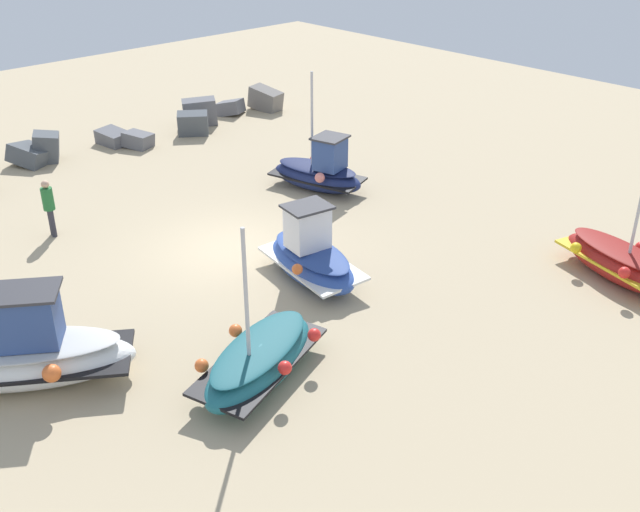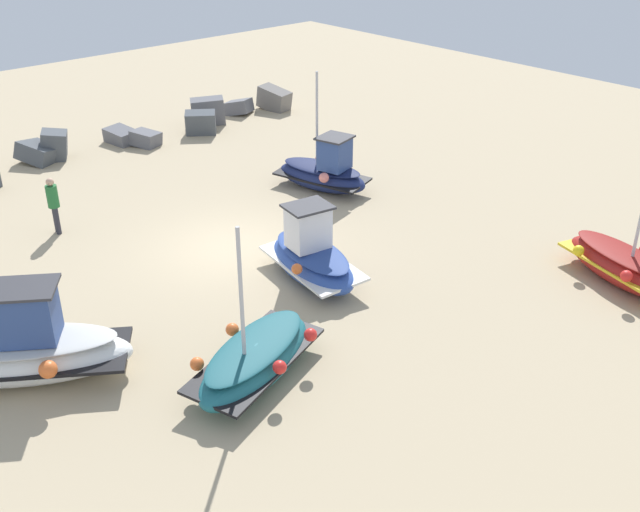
{
  "view_description": "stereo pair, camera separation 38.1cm",
  "coord_description": "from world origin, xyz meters",
  "px_view_note": "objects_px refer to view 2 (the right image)",
  "views": [
    {
      "loc": [
        -10.72,
        -15.06,
        9.27
      ],
      "look_at": [
        0.34,
        -3.33,
        0.9
      ],
      "focal_mm": 42.08,
      "sensor_mm": 36.0,
      "label": 1
    },
    {
      "loc": [
        -10.44,
        -15.32,
        9.27
      ],
      "look_at": [
        0.34,
        -3.33,
        0.9
      ],
      "focal_mm": 42.08,
      "sensor_mm": 36.0,
      "label": 2
    }
  ],
  "objects_px": {
    "fishing_boat_1": "(19,350)",
    "person_walking": "(53,202)",
    "fishing_boat_2": "(324,172)",
    "fishing_boat_3": "(312,257)",
    "fishing_boat_0": "(256,359)",
    "fishing_boat_4": "(621,265)"
  },
  "relations": [
    {
      "from": "fishing_boat_0",
      "to": "fishing_boat_3",
      "type": "distance_m",
      "value": 4.33
    },
    {
      "from": "fishing_boat_1",
      "to": "person_walking",
      "type": "height_order",
      "value": "fishing_boat_1"
    },
    {
      "from": "fishing_boat_4",
      "to": "fishing_boat_2",
      "type": "bearing_deg",
      "value": 25.13
    },
    {
      "from": "fishing_boat_2",
      "to": "fishing_boat_4",
      "type": "height_order",
      "value": "fishing_boat_2"
    },
    {
      "from": "fishing_boat_4",
      "to": "fishing_boat_1",
      "type": "bearing_deg",
      "value": 80.97
    },
    {
      "from": "fishing_boat_2",
      "to": "person_walking",
      "type": "distance_m",
      "value": 8.27
    },
    {
      "from": "fishing_boat_3",
      "to": "fishing_boat_1",
      "type": "bearing_deg",
      "value": 93.38
    },
    {
      "from": "fishing_boat_0",
      "to": "fishing_boat_1",
      "type": "distance_m",
      "value": 4.75
    },
    {
      "from": "fishing_boat_1",
      "to": "fishing_boat_4",
      "type": "distance_m",
      "value": 14.14
    },
    {
      "from": "fishing_boat_1",
      "to": "person_walking",
      "type": "distance_m",
      "value": 6.98
    },
    {
      "from": "fishing_boat_3",
      "to": "fishing_boat_4",
      "type": "relative_size",
      "value": 0.95
    },
    {
      "from": "fishing_boat_1",
      "to": "person_walking",
      "type": "relative_size",
      "value": 2.76
    },
    {
      "from": "fishing_boat_0",
      "to": "fishing_boat_1",
      "type": "height_order",
      "value": "fishing_boat_1"
    },
    {
      "from": "fishing_boat_1",
      "to": "fishing_boat_2",
      "type": "height_order",
      "value": "fishing_boat_1"
    },
    {
      "from": "fishing_boat_1",
      "to": "person_walking",
      "type": "xyz_separation_m",
      "value": [
        3.5,
        6.03,
        0.3
      ]
    },
    {
      "from": "fishing_boat_3",
      "to": "fishing_boat_0",
      "type": "bearing_deg",
      "value": 133.22
    },
    {
      "from": "fishing_boat_0",
      "to": "fishing_boat_2",
      "type": "relative_size",
      "value": 0.97
    },
    {
      "from": "fishing_boat_2",
      "to": "fishing_boat_3",
      "type": "xyz_separation_m",
      "value": [
        -4.2,
        -4.17,
        0.01
      ]
    },
    {
      "from": "fishing_boat_1",
      "to": "fishing_boat_3",
      "type": "height_order",
      "value": "fishing_boat_1"
    },
    {
      "from": "fishing_boat_4",
      "to": "person_walking",
      "type": "distance_m",
      "value": 15.27
    },
    {
      "from": "fishing_boat_1",
      "to": "fishing_boat_4",
      "type": "bearing_deg",
      "value": 9.47
    },
    {
      "from": "person_walking",
      "to": "fishing_boat_4",
      "type": "bearing_deg",
      "value": 138.69
    }
  ]
}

